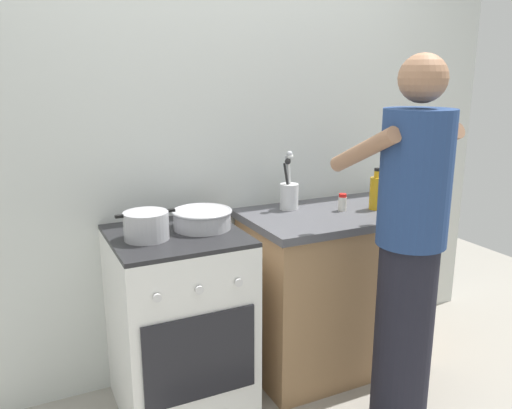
{
  "coord_description": "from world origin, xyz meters",
  "views": [
    {
      "loc": [
        -1.01,
        -2.07,
        1.62
      ],
      "look_at": [
        0.05,
        0.12,
        1.0
      ],
      "focal_mm": 36.31,
      "sensor_mm": 36.0,
      "label": 1
    }
  ],
  "objects": [
    {
      "name": "ground",
      "position": [
        0.0,
        0.0,
        0.0
      ],
      "size": [
        6.0,
        6.0,
        0.0
      ],
      "primitive_type": "plane",
      "color": "gray"
    },
    {
      "name": "back_wall",
      "position": [
        0.2,
        0.5,
        1.25
      ],
      "size": [
        3.2,
        0.1,
        2.5
      ],
      "color": "silver",
      "rests_on": "ground"
    },
    {
      "name": "countertop",
      "position": [
        0.55,
        0.15,
        0.45
      ],
      "size": [
        1.0,
        0.6,
        0.9
      ],
      "color": "#99724C",
      "rests_on": "ground"
    },
    {
      "name": "stove_range",
      "position": [
        -0.35,
        0.15,
        0.45
      ],
      "size": [
        0.6,
        0.62,
        0.9
      ],
      "color": "white",
      "rests_on": "ground"
    },
    {
      "name": "pot",
      "position": [
        -0.49,
        0.12,
        0.96
      ],
      "size": [
        0.27,
        0.2,
        0.13
      ],
      "color": "#B2B2B7",
      "rests_on": "stove_range"
    },
    {
      "name": "mixing_bowl",
      "position": [
        -0.21,
        0.17,
        0.95
      ],
      "size": [
        0.29,
        0.29,
        0.09
      ],
      "color": "#B7B7BC",
      "rests_on": "stove_range"
    },
    {
      "name": "utensil_crock",
      "position": [
        0.34,
        0.3,
        0.99
      ],
      "size": [
        0.1,
        0.1,
        0.32
      ],
      "color": "silver",
      "rests_on": "countertop"
    },
    {
      "name": "spice_bottle",
      "position": [
        0.58,
        0.15,
        0.95
      ],
      "size": [
        0.04,
        0.04,
        0.09
      ],
      "color": "silver",
      "rests_on": "countertop"
    },
    {
      "name": "oil_bottle",
      "position": [
        0.76,
        0.1,
        0.99
      ],
      "size": [
        0.07,
        0.07,
        0.23
      ],
      "color": "gold",
      "rests_on": "countertop"
    },
    {
      "name": "person",
      "position": [
        0.52,
        -0.44,
        0.86
      ],
      "size": [
        0.41,
        0.5,
        1.7
      ],
      "color": "black",
      "rests_on": "ground"
    }
  ]
}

